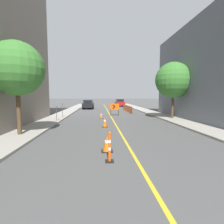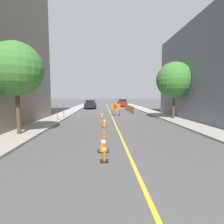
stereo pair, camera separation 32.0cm
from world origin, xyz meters
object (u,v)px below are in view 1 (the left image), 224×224
parked_car_curb_near (88,104)px  street_tree_right_near (173,80)px  parking_meter_near_curb (56,110)px  parking_meter_far_curb (62,107)px  traffic_cone_fourth (101,115)px  delineator_post_front (109,149)px  arrow_barricade_primary (115,107)px  traffic_cone_third (105,122)px  traffic_cone_second (107,144)px  street_tree_left_near (17,69)px  parked_car_curb_mid (120,103)px

parked_car_curb_near → street_tree_right_near: 17.67m
parking_meter_near_curb → street_tree_right_near: size_ratio=0.26×
parking_meter_far_curb → traffic_cone_fourth: bearing=-1.1°
delineator_post_front → arrow_barricade_primary: size_ratio=0.76×
traffic_cone_fourth → street_tree_right_near: bearing=-12.4°
traffic_cone_fourth → parking_meter_near_curb: 4.73m
traffic_cone_fourth → arrow_barricade_primary: size_ratio=0.42×
traffic_cone_third → arrow_barricade_primary: 7.48m
traffic_cone_second → traffic_cone_third: bearing=89.0°
traffic_cone_fourth → parking_meter_far_curb: 4.06m
parked_car_curb_near → parking_meter_far_curb: bearing=-96.2°
delineator_post_front → street_tree_left_near: size_ratio=0.21×
traffic_cone_fourth → delineator_post_front: 12.13m
parking_meter_far_curb → traffic_cone_third: bearing=-51.8°
street_tree_right_near → parked_car_curb_near: bearing=121.3°
traffic_cone_third → parked_car_curb_near: 18.73m
traffic_cone_fourth → parking_meter_near_curb: bearing=-148.3°
traffic_cone_second → parked_car_curb_near: parked_car_curb_near is taller
delineator_post_front → arrow_barricade_primary: bearing=84.1°
traffic_cone_fourth → delineator_post_front: (0.14, -12.13, 0.17)m
traffic_cone_second → parked_car_curb_mid: (4.29, 31.45, 0.48)m
arrow_barricade_primary → street_tree_left_near: street_tree_left_near is taller
traffic_cone_second → arrow_barricade_primary: arrow_barricade_primary is taller
parked_car_curb_near → parking_meter_far_curb: parking_meter_far_curb is taller
parking_meter_near_curb → delineator_post_front: bearing=-67.1°
arrow_barricade_primary → parking_meter_far_curb: bearing=-157.4°
parked_car_curb_mid → street_tree_right_near: bearing=-84.2°
traffic_cone_fourth → parked_car_curb_mid: size_ratio=0.14×
traffic_cone_fourth → delineator_post_front: bearing=-89.4°
parked_car_curb_mid → street_tree_left_near: size_ratio=0.84×
parked_car_curb_near → parking_meter_far_curb: (-1.85, -13.27, 0.37)m
street_tree_right_near → parking_meter_near_curb: bearing=-175.2°
traffic_cone_second → parking_meter_far_curb: (-4.07, 11.05, 0.84)m
arrow_barricade_primary → street_tree_left_near: bearing=-119.6°
parked_car_curb_mid → traffic_cone_fourth: bearing=-103.0°
traffic_cone_fourth → parking_meter_near_curb: (-3.96, -2.45, 0.81)m
delineator_post_front → parking_meter_far_curb: bearing=108.6°
parked_car_curb_mid → parking_meter_far_curb: parking_meter_far_curb is taller
traffic_cone_fourth → street_tree_left_near: bearing=-120.8°
delineator_post_front → parking_meter_near_curb: (-4.10, 9.68, 0.65)m
traffic_cone_second → delineator_post_front: size_ratio=0.61×
parked_car_curb_near → street_tree_right_near: street_tree_right_near is taller
traffic_cone_fourth → parking_meter_far_curb: bearing=178.9°
parked_car_curb_near → parked_car_curb_mid: 9.65m
street_tree_left_near → traffic_cone_fourth: bearing=59.2°
parked_car_curb_near → parking_meter_near_curb: 15.91m
delineator_post_front → parking_meter_far_curb: size_ratio=0.73×
parked_car_curb_near → parking_meter_near_curb: bearing=-95.0°
parked_car_curb_mid → street_tree_right_near: (2.54, -22.00, 3.01)m
arrow_barricade_primary → street_tree_right_near: bearing=-31.5°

